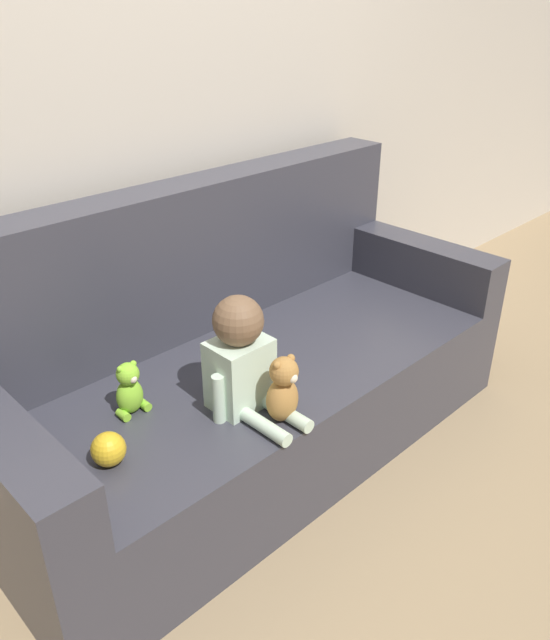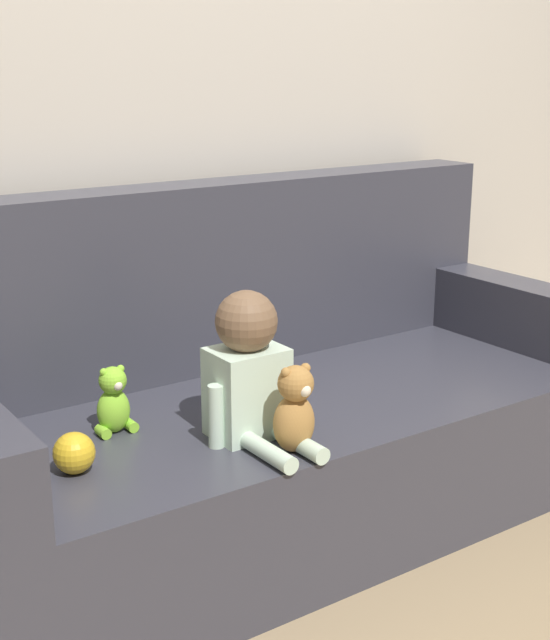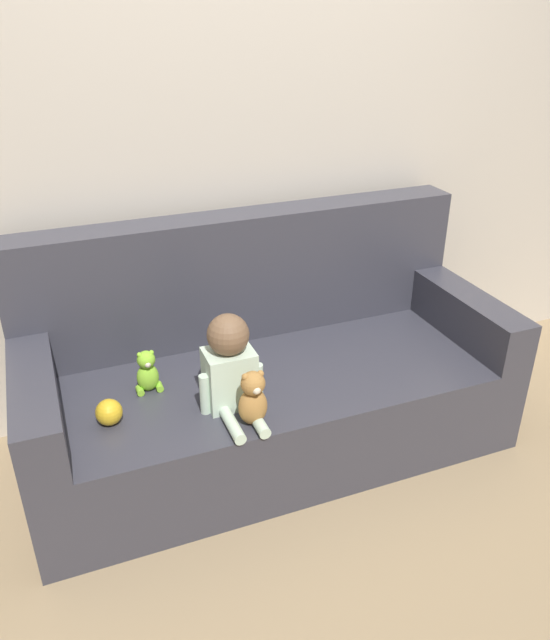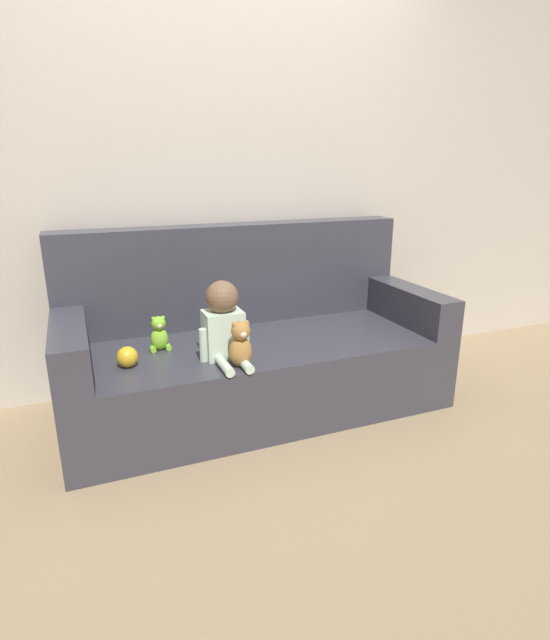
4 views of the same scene
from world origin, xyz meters
TOP-DOWN VIEW (x-y plane):
  - ground_plane at (0.00, 0.00)m, footprint 12.00×12.00m
  - wall_back at (0.00, 0.52)m, footprint 8.00×0.05m
  - couch at (0.00, 0.07)m, footprint 2.03×0.87m
  - person_baby at (-0.24, -0.20)m, footprint 0.25×0.34m
  - teddy_bear_brown at (-0.20, -0.34)m, footprint 0.11×0.10m
  - plush_toy_side at (-0.52, 0.02)m, footprint 0.11×0.08m
  - toy_ball at (-0.69, -0.14)m, footprint 0.10×0.10m

SIDE VIEW (x-z plane):
  - ground_plane at x=0.00m, z-range 0.00..0.00m
  - couch at x=0.00m, z-range -0.16..0.81m
  - toy_ball at x=-0.69m, z-range 0.40..0.50m
  - plush_toy_side at x=-0.52m, z-range 0.40..0.58m
  - teddy_bear_brown at x=-0.20m, z-range 0.40..0.63m
  - person_baby at x=-0.24m, z-range 0.38..0.77m
  - wall_back at x=0.00m, z-range 0.00..2.60m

